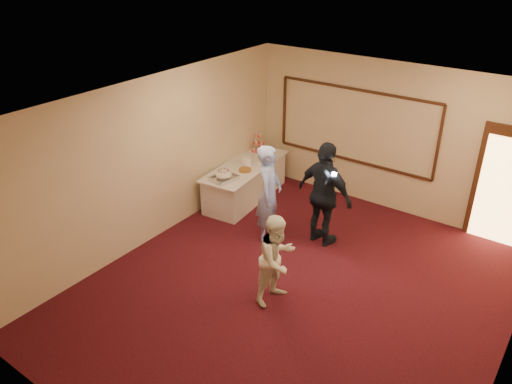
# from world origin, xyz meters

# --- Properties ---
(floor) EXTENTS (7.00, 7.00, 0.00)m
(floor) POSITION_xyz_m (0.00, 0.00, 0.00)
(floor) COLOR black
(floor) RESTS_ON ground
(room_walls) EXTENTS (6.04, 7.04, 3.02)m
(room_walls) POSITION_xyz_m (0.00, 0.00, 2.03)
(room_walls) COLOR beige
(room_walls) RESTS_ON floor
(wall_molding) EXTENTS (3.45, 0.04, 1.55)m
(wall_molding) POSITION_xyz_m (-0.80, 3.47, 1.60)
(wall_molding) COLOR #362210
(wall_molding) RESTS_ON room_walls
(doorway) EXTENTS (1.05, 0.07, 2.20)m
(doorway) POSITION_xyz_m (2.15, 3.45, 1.08)
(doorway) COLOR #362210
(doorway) RESTS_ON floor
(buffet_table) EXTENTS (1.12, 2.37, 0.77)m
(buffet_table) POSITION_xyz_m (-2.56, 2.09, 0.39)
(buffet_table) COLOR silver
(buffet_table) RESTS_ON floor
(pavlova_tray) EXTENTS (0.46, 0.60, 0.20)m
(pavlova_tray) POSITION_xyz_m (-2.47, 1.28, 0.86)
(pavlova_tray) COLOR #B4B8BC
(pavlova_tray) RESTS_ON buffet_table
(cupcake_stand) EXTENTS (0.33, 0.33, 0.48)m
(cupcake_stand) POSITION_xyz_m (-2.79, 2.90, 0.94)
(cupcake_stand) COLOR #DF5856
(cupcake_stand) RESTS_ON buffet_table
(plate_stack_a) EXTENTS (0.21, 0.21, 0.18)m
(plate_stack_a) POSITION_xyz_m (-2.53, 2.10, 0.86)
(plate_stack_a) COLOR white
(plate_stack_a) RESTS_ON buffet_table
(plate_stack_b) EXTENTS (0.17, 0.17, 0.14)m
(plate_stack_b) POSITION_xyz_m (-2.38, 2.42, 0.84)
(plate_stack_b) COLOR white
(plate_stack_b) RESTS_ON buffet_table
(tart) EXTENTS (0.30, 0.30, 0.06)m
(tart) POSITION_xyz_m (-2.37, 1.84, 0.80)
(tart) COLOR white
(tart) RESTS_ON buffet_table
(man) EXTENTS (0.62, 0.77, 1.84)m
(man) POSITION_xyz_m (-1.26, 1.08, 0.92)
(man) COLOR #91AFF7
(man) RESTS_ON floor
(woman) EXTENTS (0.66, 0.79, 1.46)m
(woman) POSITION_xyz_m (-0.15, -0.31, 0.73)
(woman) COLOR white
(woman) RESTS_ON floor
(guest) EXTENTS (1.21, 0.69, 1.95)m
(guest) POSITION_xyz_m (-0.37, 1.52, 0.97)
(guest) COLOR black
(guest) RESTS_ON floor
(camera_flash) EXTENTS (0.08, 0.05, 0.05)m
(camera_flash) POSITION_xyz_m (-0.16, 1.40, 1.49)
(camera_flash) COLOR white
(camera_flash) RESTS_ON guest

